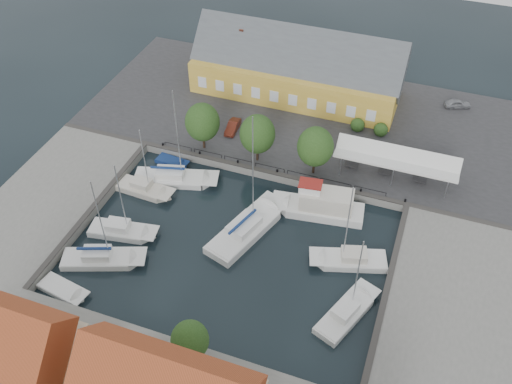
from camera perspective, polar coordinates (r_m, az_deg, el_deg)
ground at (r=61.05m, az=-1.92°, el=-4.62°), size 140.00×140.00×0.00m
north_quay at (r=77.31m, az=4.33°, el=7.47°), size 56.00×26.00×1.00m
west_quay at (r=68.73m, az=-19.91°, el=-0.63°), size 12.00×24.00×1.00m
east_quay at (r=57.54m, az=18.54°, el=-10.89°), size 12.00×24.00×1.00m
quay_edge_fittings at (r=63.40m, az=-0.37°, el=-1.01°), size 56.00×24.72×0.40m
warehouse at (r=80.14m, az=3.78°, el=12.21°), size 28.56×14.00×9.55m
tent_canopy at (r=66.94m, az=13.90°, el=3.25°), size 14.00×4.00×2.83m
quay_trees at (r=66.69m, az=0.14°, el=5.82°), size 18.20×4.20×6.30m
car_silver at (r=82.45m, az=19.51°, el=8.34°), size 3.75×2.52×1.19m
car_red at (r=73.51m, az=-2.34°, el=6.53°), size 1.48×3.66×1.18m
center_sailboat at (r=61.36m, az=-0.94°, el=-3.79°), size 6.54×11.53×15.02m
trawler at (r=63.35m, az=6.53°, el=-1.46°), size 10.70×4.41×5.00m
east_boat_b at (r=59.33m, az=9.38°, el=-6.80°), size 8.24×4.79×10.88m
east_boat_c at (r=55.19m, az=9.01°, el=-11.93°), size 5.17×8.15×10.18m
west_boat_a at (r=68.18m, az=-8.21°, el=1.29°), size 10.36×5.41×13.13m
west_boat_b at (r=67.31m, az=-11.08°, el=0.20°), size 7.05×2.75×9.65m
west_boat_c at (r=62.95m, az=-13.26°, el=-3.89°), size 7.75×3.56×10.27m
west_boat_d at (r=60.73m, az=-15.14°, el=-6.53°), size 8.90×5.40×11.54m
launch_sw at (r=59.43m, az=-18.72°, el=-9.32°), size 5.54×2.84×0.98m
launch_nw at (r=70.86m, az=-8.41°, el=2.92°), size 4.31×2.06×0.88m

